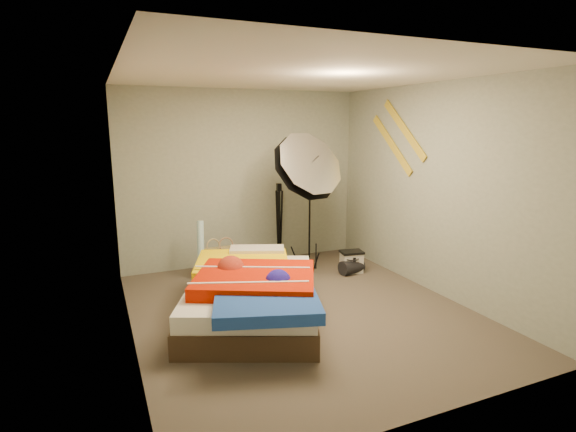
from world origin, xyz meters
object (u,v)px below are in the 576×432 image
bed (253,293)px  camera_tripod (279,217)px  tote_bag (219,261)px  photo_umbrella (305,169)px  wrapping_roll (201,251)px  camera_case (351,263)px  duffel_bag (351,267)px

bed → camera_tripod: 2.13m
tote_bag → photo_umbrella: photo_umbrella is taller
wrapping_roll → photo_umbrella: (1.33, -0.37, 1.06)m
camera_case → wrapping_roll: bearing=174.8°
photo_umbrella → camera_tripod: photo_umbrella is taller
wrapping_roll → duffel_bag: bearing=-16.9°
tote_bag → duffel_bag: tote_bag is taller
duffel_bag → bed: bed is taller
bed → camera_tripod: (1.05, 1.81, 0.39)m
wrapping_roll → tote_bag: bearing=14.9°
camera_tripod → bed: bearing=-120.1°
camera_tripod → photo_umbrella: bearing=-86.3°
photo_umbrella → camera_tripod: (-0.05, 0.78, -0.78)m
wrapping_roll → bed: wrapping_roll is taller
camera_case → duffel_bag: (-0.03, -0.05, -0.04)m
bed → photo_umbrella: 1.91m
duffel_bag → camera_case: bearing=50.8°
wrapping_roll → photo_umbrella: photo_umbrella is taller
duffel_bag → tote_bag: bearing=149.0°
duffel_bag → bed: 1.90m
duffel_bag → photo_umbrella: bearing=150.9°
tote_bag → bed: (-0.03, -1.47, 0.08)m
wrapping_roll → camera_case: size_ratio=2.80×
tote_bag → wrapping_roll: size_ratio=0.50×
photo_umbrella → camera_tripod: bearing=93.7°
duffel_bag → bed: size_ratio=0.14×
wrapping_roll → duffel_bag: size_ratio=2.42×
duffel_bag → bed: bearing=-164.1°
photo_umbrella → camera_tripod: size_ratio=1.73×
duffel_bag → photo_umbrella: photo_umbrella is taller
camera_case → duffel_bag: 0.07m
tote_bag → camera_case: tote_bag is taller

